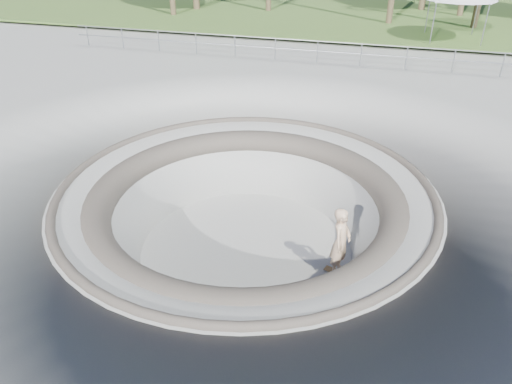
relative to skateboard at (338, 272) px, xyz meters
The scene contains 6 objects.
ground 3.31m from the skateboard, 168.60° to the left, with size 180.00×180.00×0.00m, color gray.
skate_bowl 2.75m from the skateboard, 168.60° to the left, with size 14.00×14.00×4.10m.
distant_hills 57.96m from the skateboard, 88.93° to the left, with size 103.20×45.00×28.60m.
safety_railing 13.08m from the skateboard, 102.15° to the left, with size 25.00×0.06×1.03m.
skateboard is the anchor object (origin of this frame).
skater 1.00m from the skateboard, behind, with size 0.72×0.47×1.97m, color #D3AC88.
Camera 1 is at (3.30, -11.17, 6.80)m, focal length 35.00 mm.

